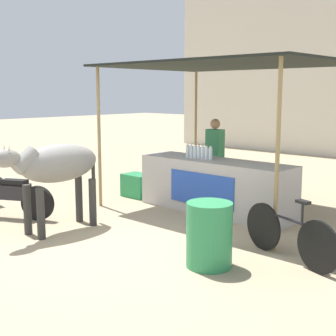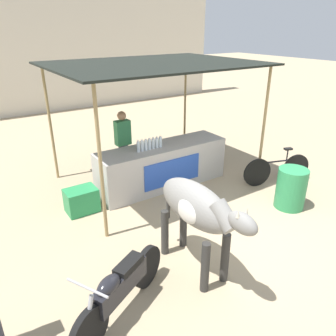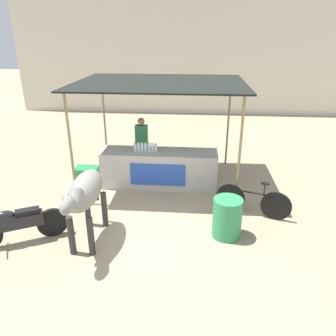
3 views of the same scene
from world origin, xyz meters
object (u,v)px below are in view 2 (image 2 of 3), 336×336
Objects in this scene: vendor_behind_counter at (123,146)px; bicycle_leaning at (277,169)px; cooler_box at (82,200)px; motorcycle_parked at (120,288)px; stall_counter at (162,166)px; water_barrel at (291,188)px; cow at (197,209)px.

vendor_behind_counter is 3.57m from bicycle_leaning.
cooler_box is 0.37× the size of motorcycle_parked.
bicycle_leaning is at bearing -31.59° from stall_counter.
vendor_behind_counter reaches higher than bicycle_leaning.
stall_counter is 5.00× the size of cooler_box.
stall_counter is 1.89× the size of bicycle_leaning.
cow is (-2.71, -0.40, 0.62)m from water_barrel.
cooler_box is at bearing 163.00° from bicycle_leaning.
water_barrel is 0.52× the size of bicycle_leaning.
cow reaches higher than bicycle_leaning.
bicycle_leaning is at bearing 20.64° from cow.
bicycle_leaning is (2.24, -1.38, -0.13)m from stall_counter.
cooler_box is at bearing 108.18° from cow.
motorcycle_parked reaches higher than bicycle_leaning.
stall_counter is 1.65× the size of cow.
stall_counter is 1.82× the size of vendor_behind_counter.
cow is at bearing -171.60° from water_barrel.
stall_counter is at bearing 49.23° from motorcycle_parked.
motorcycle_parked is at bearing -162.87° from bicycle_leaning.
water_barrel is 0.51× the size of motorcycle_parked.
bicycle_leaning reaches higher than water_barrel.
motorcycle_parked is (-0.48, -2.72, 0.19)m from cooler_box.
stall_counter is 1.84× the size of motorcycle_parked.
vendor_behind_counter is at bearing 126.04° from water_barrel.
bicycle_leaning is (3.35, 1.26, -0.69)m from cow.
water_barrel is 0.45× the size of cow.
bicycle_leaning is at bearing 17.13° from motorcycle_parked.
stall_counter is 3.64× the size of water_barrel.
water_barrel is at bearing -54.51° from stall_counter.
motorcycle_parked is (-1.31, -0.18, -0.61)m from cow.
cow is 1.14× the size of bicycle_leaning.
cooler_box is (-1.37, -0.85, -0.61)m from vendor_behind_counter.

